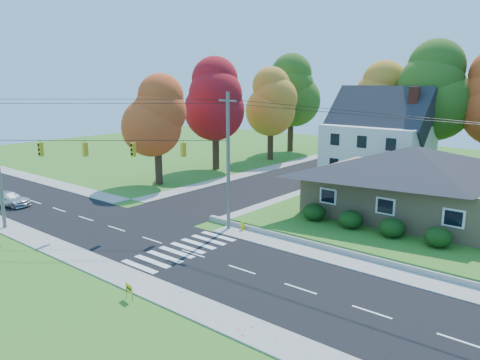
{
  "coord_description": "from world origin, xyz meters",
  "views": [
    {
      "loc": [
        20.09,
        -19.79,
        10.93
      ],
      "look_at": [
        -2.7,
        8.0,
        3.1
      ],
      "focal_mm": 35.0,
      "sensor_mm": 36.0,
      "label": 1
    }
  ],
  "objects_px": {
    "silver_sedan": "(8,199)",
    "fire_hydrant": "(243,226)",
    "white_car": "(333,159)",
    "ranch_house": "(412,180)"
  },
  "relations": [
    {
      "from": "silver_sedan",
      "to": "fire_hydrant",
      "type": "relative_size",
      "value": 5.85
    },
    {
      "from": "silver_sedan",
      "to": "white_car",
      "type": "xyz_separation_m",
      "value": [
        12.37,
        35.87,
        0.11
      ]
    },
    {
      "from": "fire_hydrant",
      "to": "white_car",
      "type": "bearing_deg",
      "value": 105.45
    },
    {
      "from": "silver_sedan",
      "to": "fire_hydrant",
      "type": "xyz_separation_m",
      "value": [
        20.15,
        7.73,
        -0.29
      ]
    },
    {
      "from": "ranch_house",
      "to": "fire_hydrant",
      "type": "distance_m",
      "value": 13.73
    },
    {
      "from": "silver_sedan",
      "to": "ranch_house",
      "type": "bearing_deg",
      "value": -76.58
    },
    {
      "from": "silver_sedan",
      "to": "white_car",
      "type": "height_order",
      "value": "white_car"
    },
    {
      "from": "ranch_house",
      "to": "white_car",
      "type": "height_order",
      "value": "ranch_house"
    },
    {
      "from": "ranch_house",
      "to": "fire_hydrant",
      "type": "height_order",
      "value": "ranch_house"
    },
    {
      "from": "ranch_house",
      "to": "white_car",
      "type": "relative_size",
      "value": 3.32
    }
  ]
}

